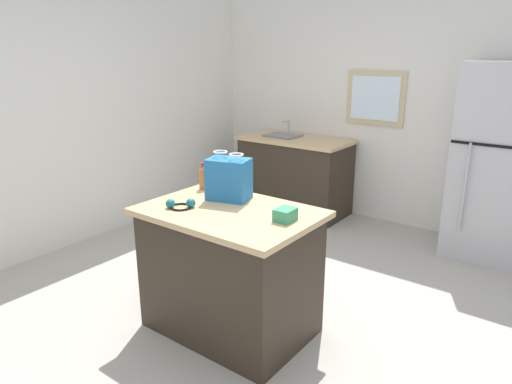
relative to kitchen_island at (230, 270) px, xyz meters
name	(u,v)px	position (x,y,z in m)	size (l,w,h in m)	color
ground	(271,322)	(0.19, 0.23, -0.45)	(6.25, 6.25, 0.00)	#ADA89E
back_wall	(410,108)	(0.18, 2.84, 0.86)	(5.01, 0.13, 2.63)	silver
left_wall	(60,116)	(-2.32, 0.23, 0.86)	(0.10, 5.21, 2.63)	silver
kitchen_island	(230,270)	(0.00, 0.00, 0.00)	(1.17, 0.81, 0.90)	#33281E
refrigerator	(502,164)	(1.22, 2.44, 0.46)	(0.80, 0.67, 1.83)	#B7B7BC
sink_counter	(295,174)	(-1.01, 2.44, 0.01)	(1.31, 0.69, 1.10)	#33281E
shopping_bag	(229,179)	(-0.15, 0.18, 0.60)	(0.33, 0.27, 0.34)	#236BAD
small_box	(285,215)	(0.41, 0.05, 0.49)	(0.11, 0.13, 0.08)	#388E66
bottle	(203,177)	(-0.47, 0.25, 0.54)	(0.06, 0.06, 0.21)	#C66633
ear_defenders	(181,205)	(-0.28, -0.17, 0.47)	(0.21, 0.21, 0.06)	black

